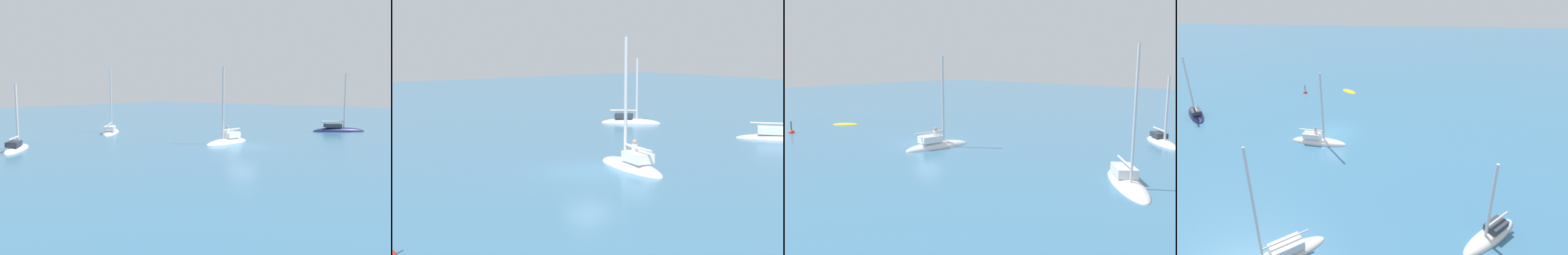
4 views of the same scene
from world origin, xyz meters
The scene contains 5 objects.
ground_plane centered at (0.00, 0.00, 0.00)m, with size 160.00×160.00×0.00m, color teal.
sailboat centered at (-16.91, 3.53, 0.16)m, with size 4.96×5.75×7.32m.
sailboat_1 centered at (-0.93, -2.20, 0.19)m, with size 5.71×2.25×7.56m.
yacht centered at (12.90, -14.32, 0.15)m, with size 4.55×4.44×5.95m.
ketch centered at (0.03, -17.23, 0.16)m, with size 5.94×5.26×7.97m.
Camera 1 is at (29.60, 16.31, 5.19)m, focal length 35.14 mm.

